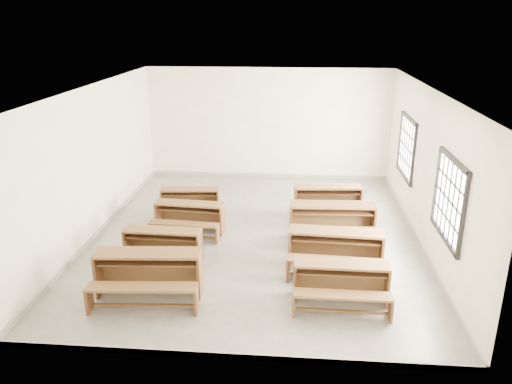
# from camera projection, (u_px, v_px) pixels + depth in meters

# --- Properties ---
(room) EXTENTS (8.50, 8.50, 3.20)m
(room) POSITION_uv_depth(u_px,v_px,m) (260.00, 140.00, 10.26)
(room) COLOR gray
(room) RESTS_ON ground
(desk_set_0) EXTENTS (1.84, 1.05, 0.80)m
(desk_set_0) POSITION_uv_depth(u_px,v_px,m) (148.00, 271.00, 8.44)
(desk_set_0) COLOR brown
(desk_set_0) RESTS_ON ground
(desk_set_1) EXTENTS (1.52, 0.83, 0.67)m
(desk_set_1) POSITION_uv_depth(u_px,v_px,m) (162.00, 244.00, 9.63)
(desk_set_1) COLOR brown
(desk_set_1) RESTS_ON ground
(desk_set_2) EXTENTS (1.57, 0.91, 0.68)m
(desk_set_2) POSITION_uv_depth(u_px,v_px,m) (189.00, 216.00, 10.98)
(desk_set_2) COLOR brown
(desk_set_2) RESTS_ON ground
(desk_set_3) EXTENTS (1.45, 0.84, 0.63)m
(desk_set_3) POSITION_uv_depth(u_px,v_px,m) (190.00, 199.00, 12.04)
(desk_set_3) COLOR brown
(desk_set_3) RESTS_ON ground
(desk_set_4) EXTENTS (1.58, 0.84, 0.71)m
(desk_set_4) POSITION_uv_depth(u_px,v_px,m) (341.00, 280.00, 8.26)
(desk_set_4) COLOR brown
(desk_set_4) RESTS_ON ground
(desk_set_5) EXTENTS (1.79, 1.00, 0.79)m
(desk_set_5) POSITION_uv_depth(u_px,v_px,m) (335.00, 248.00, 9.31)
(desk_set_5) COLOR brown
(desk_set_5) RESTS_ON ground
(desk_set_6) EXTENTS (1.84, 1.01, 0.81)m
(desk_set_6) POSITION_uv_depth(u_px,v_px,m) (332.00, 220.00, 10.57)
(desk_set_6) COLOR brown
(desk_set_6) RESTS_ON ground
(desk_set_7) EXTENTS (1.66, 0.96, 0.72)m
(desk_set_7) POSITION_uv_depth(u_px,v_px,m) (328.00, 199.00, 11.94)
(desk_set_7) COLOR brown
(desk_set_7) RESTS_ON ground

